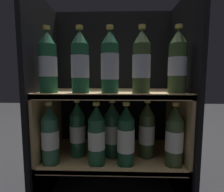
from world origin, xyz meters
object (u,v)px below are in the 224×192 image
bottle_lower_front_2 (126,137)px  bottle_lower_back_2 (147,131)px  bottle_lower_back_0 (78,130)px  bottle_upper_front_2 (110,63)px  bottle_upper_front_0 (48,63)px  bottle_upper_front_4 (178,63)px  bottle_upper_front_3 (141,63)px  bottle_lower_back_1 (112,131)px  bottle_lower_front_3 (174,137)px  bottle_lower_front_1 (97,136)px  bottle_upper_front_1 (80,63)px  bottle_lower_front_0 (50,136)px

bottle_lower_front_2 → bottle_lower_back_2: bearing=38.8°
bottle_lower_front_2 → bottle_lower_back_0: (-0.22, 0.08, 0.00)m
bottle_lower_back_2 → bottle_upper_front_2: bearing=-154.3°
bottle_upper_front_0 → bottle_upper_front_4: 0.51m
bottle_upper_front_3 → bottle_lower_front_2: size_ratio=1.00×
bottle_lower_front_2 → bottle_lower_back_2: (0.10, 0.08, 0.00)m
bottle_upper_front_3 → bottle_upper_front_4: size_ratio=1.00×
bottle_lower_back_1 → bottle_upper_front_4: bearing=-17.0°
bottle_lower_front_3 → bottle_lower_front_1: bearing=180.0°
bottle_upper_front_0 → bottle_upper_front_2: bearing=0.0°
bottle_lower_front_3 → bottle_lower_back_1: bearing=162.9°
bottle_upper_front_2 → bottle_upper_front_4: same height
bottle_upper_front_4 → bottle_lower_back_1: bottle_upper_front_4 is taller
bottle_upper_front_2 → bottle_upper_front_3: 0.12m
bottle_upper_front_2 → bottle_upper_front_4: bearing=0.0°
bottle_upper_front_1 → bottle_lower_front_1: (0.06, 0.00, -0.30)m
bottle_upper_front_0 → bottle_upper_front_1: same height
bottle_lower_back_0 → bottle_upper_front_2: bearing=-27.4°
bottle_lower_front_3 → bottle_lower_back_1: 0.27m
bottle_upper_front_1 → bottle_upper_front_3: size_ratio=1.00×
bottle_upper_front_1 → bottle_upper_front_2: bearing=0.0°
bottle_lower_back_0 → bottle_upper_front_4: bearing=-10.8°
bottle_lower_front_0 → bottle_lower_front_2: same height
bottle_upper_front_0 → bottle_lower_front_3: (0.51, 0.00, -0.30)m
bottle_lower_front_0 → bottle_lower_back_0: (0.10, 0.08, 0.00)m
bottle_lower_front_1 → bottle_lower_front_3: 0.32m
bottle_upper_front_0 → bottle_lower_back_0: bottle_upper_front_0 is taller
bottle_lower_back_1 → bottle_lower_back_2: (0.16, 0.00, -0.00)m
bottle_lower_front_0 → bottle_lower_front_2: (0.32, 0.00, -0.00)m
bottle_lower_back_1 → bottle_lower_back_2: bearing=0.0°
bottle_lower_front_1 → bottle_lower_front_3: size_ratio=1.00×
bottle_lower_front_3 → bottle_upper_front_4: bearing=0.0°
bottle_upper_front_0 → bottle_lower_front_2: size_ratio=1.00×
bottle_lower_front_0 → bottle_upper_front_0: bearing=0.0°
bottle_upper_front_2 → bottle_upper_front_1: bearing=-180.0°
bottle_upper_front_0 → bottle_lower_front_3: size_ratio=1.00×
bottle_upper_front_4 → bottle_lower_back_2: bearing=141.4°
bottle_upper_front_4 → bottle_lower_back_2: (-0.10, 0.08, -0.30)m
bottle_upper_front_2 → bottle_lower_back_2: size_ratio=1.00×
bottle_lower_back_0 → bottle_lower_back_1: same height
bottle_upper_front_0 → bottle_upper_front_3: (0.37, 0.00, -0.00)m
bottle_upper_front_1 → bottle_lower_front_0: bottle_upper_front_1 is taller
bottle_upper_front_4 → bottle_lower_back_2: size_ratio=1.00×
bottle_upper_front_3 → bottle_lower_back_2: (0.04, 0.08, -0.30)m
bottle_lower_front_0 → bottle_lower_back_1: same height
bottle_lower_front_2 → bottle_upper_front_2: bearing=180.0°
bottle_upper_front_4 → bottle_lower_front_2: size_ratio=1.00×
bottle_upper_front_2 → bottle_lower_back_0: (-0.15, 0.08, -0.30)m
bottle_lower_front_3 → bottle_upper_front_3: bearing=180.0°
bottle_upper_front_0 → bottle_upper_front_3: size_ratio=1.00×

